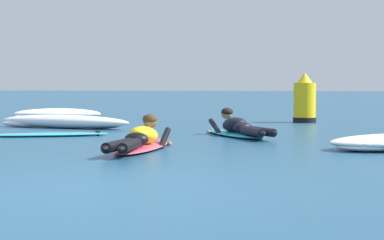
% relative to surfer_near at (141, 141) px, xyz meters
% --- Properties ---
extents(ground_plane, '(120.00, 120.00, 0.00)m').
position_rel_surfer_near_xyz_m(ground_plane, '(0.39, 6.30, -0.14)').
color(ground_plane, navy).
extents(surfer_near, '(0.66, 2.72, 0.54)m').
position_rel_surfer_near_xyz_m(surfer_near, '(0.00, 0.00, 0.00)').
color(surfer_near, '#E54C66').
rests_on(surfer_near, ground).
extents(surfer_far, '(1.53, 2.49, 0.54)m').
position_rel_surfer_near_xyz_m(surfer_far, '(1.19, 2.84, -0.00)').
color(surfer_far, '#2DB2D1').
rests_on(surfer_far, ground).
extents(drifting_surfboard, '(2.28, 1.21, 0.16)m').
position_rel_surfer_near_xyz_m(drifting_surfboard, '(-2.20, 2.42, -0.10)').
color(drifting_surfboard, '#2DB2D1').
rests_on(drifting_surfboard, ground).
extents(whitewater_front, '(2.34, 1.28, 0.29)m').
position_rel_surfer_near_xyz_m(whitewater_front, '(-3.78, 8.05, -0.00)').
color(whitewater_front, white).
rests_on(whitewater_front, ground).
extents(whitewater_mid_right, '(3.12, 1.40, 0.28)m').
position_rel_surfer_near_xyz_m(whitewater_mid_right, '(-2.57, 4.70, -0.01)').
color(whitewater_mid_right, white).
rests_on(whitewater_mid_right, ground).
extents(channel_marker_buoy, '(0.55, 0.55, 1.18)m').
position_rel_surfer_near_xyz_m(channel_marker_buoy, '(2.46, 7.54, 0.35)').
color(channel_marker_buoy, yellow).
rests_on(channel_marker_buoy, ground).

